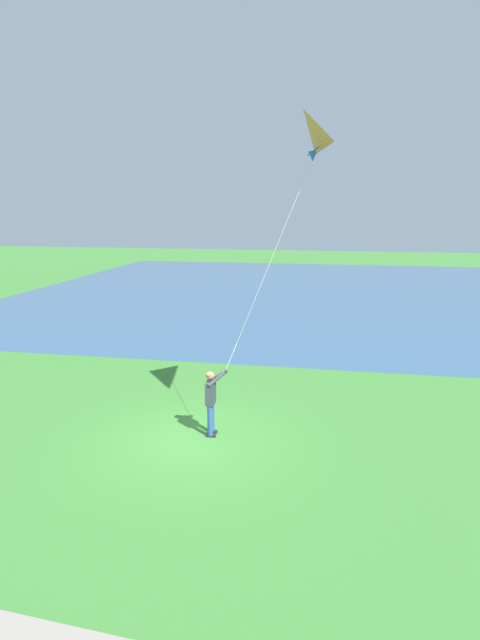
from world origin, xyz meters
The scene contains 4 objects.
ground_plane centered at (0.00, 0.00, 0.00)m, with size 120.00×120.00×0.00m, color #3D7F33.
lake_water centered at (-24.40, 4.00, 0.00)m, with size 36.00×44.00×0.01m, color #385B7F.
person_kite_flyer centered at (-0.37, 0.41, 1.05)m, with size 0.52×0.62×1.83m.
flying_kite centered at (-0.46, 2.58, 7.39)m, with size 1.87×2.23×6.17m.
Camera 1 is at (11.38, 3.33, 5.79)m, focal length 27.99 mm.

